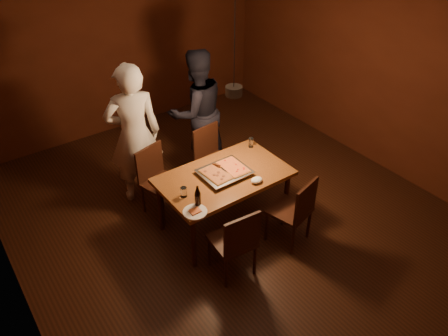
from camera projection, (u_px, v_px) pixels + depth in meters
room_shell at (233, 120)px, 4.76m from camera, size 6.00×6.00×6.00m
dining_table at (224, 180)px, 5.08m from camera, size 1.50×0.90×0.75m
chair_far_left at (156, 174)px, 5.41m from camera, size 0.52×0.52×0.49m
chair_far_right at (211, 153)px, 5.81m from camera, size 0.47×0.47×0.49m
chair_near_left at (236, 238)px, 4.49m from camera, size 0.46×0.46×0.49m
chair_near_right at (296, 207)px, 4.90m from camera, size 0.51×0.51×0.49m
pizza_tray at (224, 173)px, 5.03m from camera, size 0.55×0.46×0.05m
pizza_meat at (216, 174)px, 4.95m from camera, size 0.25×0.38×0.02m
pizza_cheese at (233, 167)px, 5.07m from camera, size 0.25×0.39×0.02m
spatula at (224, 170)px, 5.02m from camera, size 0.14×0.25×0.04m
beer_bottle_a at (197, 197)px, 4.52m from camera, size 0.06×0.06×0.22m
beer_bottle_b at (198, 196)px, 4.53m from camera, size 0.06×0.06×0.24m
water_glass_left at (184, 192)px, 4.69m from camera, size 0.07×0.07×0.11m
water_glass_right at (251, 143)px, 5.50m from camera, size 0.06×0.06×0.13m
plate_slice at (195, 212)px, 4.49m from camera, size 0.26×0.26×0.03m
napkin at (257, 180)px, 4.91m from camera, size 0.14×0.11×0.06m
diner_white at (134, 135)px, 5.41m from camera, size 0.78×0.61×1.88m
diner_dark at (197, 112)px, 6.03m from camera, size 0.90×0.72×1.77m
pendant_lamp at (234, 90)px, 4.56m from camera, size 0.18×0.18×1.10m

